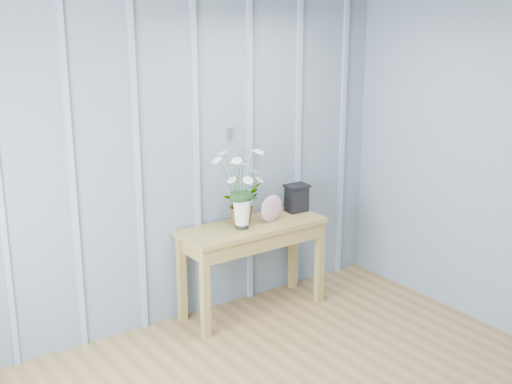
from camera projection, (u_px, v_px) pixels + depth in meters
room_shell at (271, 92)px, 4.13m from camera, size 4.00×4.50×2.50m
sideboard at (252, 238)px, 5.69m from camera, size 1.20×0.45×0.75m
daisy_vase at (242, 177)px, 5.46m from camera, size 0.47×0.36×0.66m
spider_plant at (242, 203)px, 5.65m from camera, size 0.36×0.34×0.33m
felt_disc_vessel at (272, 208)px, 5.70m from camera, size 0.23×0.09×0.22m
carved_box at (297, 198)px, 5.95m from camera, size 0.20×0.16×0.23m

